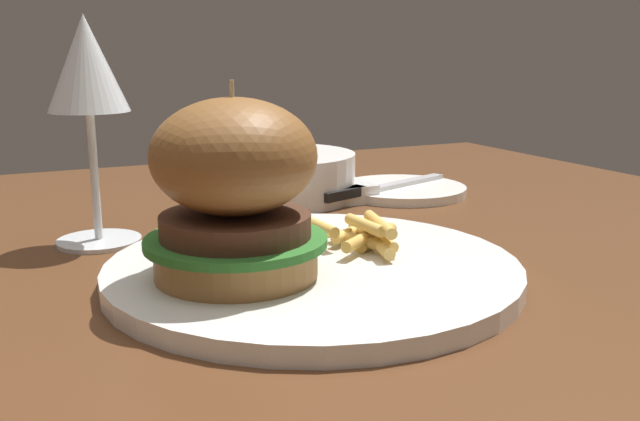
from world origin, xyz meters
name	(u,v)px	position (x,y,z in m)	size (l,w,h in m)	color
dining_table	(230,336)	(0.00, 0.00, 0.65)	(1.18, 0.88, 0.74)	#56331C
main_plate	(313,270)	(0.02, -0.13, 0.75)	(0.30, 0.30, 0.01)	white
burger_sandwich	(235,189)	(-0.04, -0.14, 0.82)	(0.13, 0.13, 0.13)	#9E6B38
fries_pile	(364,234)	(0.08, -0.12, 0.76)	(0.08, 0.10, 0.03)	gold
wine_glass	(87,75)	(-0.10, 0.04, 0.89)	(0.07, 0.07, 0.19)	silver
bread_plate	(402,190)	(0.25, 0.10, 0.74)	(0.15, 0.15, 0.01)	white
table_knife	(374,188)	(0.20, 0.09, 0.75)	(0.19, 0.08, 0.01)	silver
butter_dish	(325,191)	(0.15, 0.11, 0.75)	(0.10, 0.07, 0.04)	white
soup_bowl	(280,174)	(0.11, 0.14, 0.77)	(0.17, 0.17, 0.06)	white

